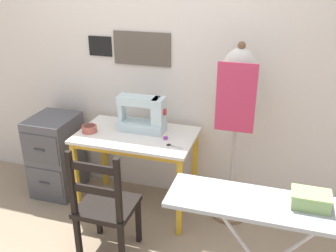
{
  "coord_description": "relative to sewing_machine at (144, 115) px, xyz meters",
  "views": [
    {
      "loc": [
        1.08,
        -2.32,
        2.01
      ],
      "look_at": [
        0.29,
        0.27,
        0.84
      ],
      "focal_mm": 40.0,
      "sensor_mm": 36.0,
      "label": 1
    }
  ],
  "objects": [
    {
      "name": "scissors",
      "position": [
        0.31,
        -0.21,
        -0.14
      ],
      "size": [
        0.14,
        0.08,
        0.01
      ],
      "color": "silver",
      "rests_on": "sewing_table"
    },
    {
      "name": "filing_cabinet",
      "position": [
        -0.87,
        -0.05,
        -0.48
      ],
      "size": [
        0.39,
        0.46,
        0.75
      ],
      "color": "#4C4C51",
      "rests_on": "ground_plane"
    },
    {
      "name": "storage_box",
      "position": [
        1.26,
        -0.95,
        0.05
      ],
      "size": [
        0.2,
        0.13,
        0.08
      ],
      "color": "#8EB266",
      "rests_on": "ironing_board"
    },
    {
      "name": "ironing_board",
      "position": [
        1.07,
        -0.99,
        -0.05
      ],
      "size": [
        1.08,
        0.33,
        0.87
      ],
      "color": "#ADB2B7",
      "rests_on": "ground_plane"
    },
    {
      "name": "wall_back",
      "position": [
        -0.05,
        0.28,
        0.42
      ],
      "size": [
        10.0,
        0.07,
        2.55
      ],
      "color": "silver",
      "rests_on": "ground_plane"
    },
    {
      "name": "sewing_machine",
      "position": [
        0.0,
        0.0,
        0.0
      ],
      "size": [
        0.41,
        0.18,
        0.33
      ],
      "color": "silver",
      "rests_on": "sewing_table"
    },
    {
      "name": "ground_plane",
      "position": [
        -0.05,
        -0.38,
        -0.86
      ],
      "size": [
        14.0,
        14.0,
        0.0
      ],
      "primitive_type": "plane",
      "color": "gray"
    },
    {
      "name": "sewing_table",
      "position": [
        -0.05,
        -0.09,
        -0.23
      ],
      "size": [
        0.98,
        0.6,
        0.72
      ],
      "color": "silver",
      "rests_on": "ground_plane"
    },
    {
      "name": "dress_form",
      "position": [
        0.75,
        0.04,
        0.22
      ],
      "size": [
        0.34,
        0.32,
        1.5
      ],
      "color": "#846647",
      "rests_on": "ground_plane"
    },
    {
      "name": "wooden_chair",
      "position": [
        -0.04,
        -0.71,
        -0.44
      ],
      "size": [
        0.4,
        0.38,
        0.9
      ],
      "color": "black",
      "rests_on": "ground_plane"
    },
    {
      "name": "fabric_bowl",
      "position": [
        -0.43,
        -0.16,
        -0.11
      ],
      "size": [
        0.12,
        0.12,
        0.06
      ],
      "color": "#B25647",
      "rests_on": "sewing_table"
    },
    {
      "name": "thread_spool_near_machine",
      "position": [
        0.22,
        -0.11,
        -0.12
      ],
      "size": [
        0.04,
        0.04,
        0.04
      ],
      "color": "purple",
      "rests_on": "sewing_table"
    }
  ]
}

